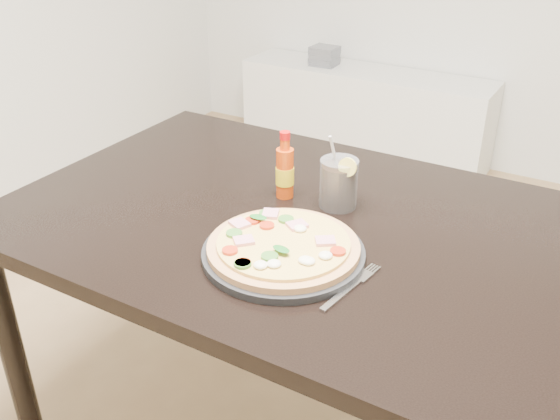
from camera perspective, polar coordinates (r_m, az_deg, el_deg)
The scene contains 8 objects.
dining_table at distance 1.47m, azimuth 2.36°, elevation -3.66°, with size 1.40×0.90×0.75m.
plate at distance 1.29m, azimuth 0.31°, elevation -3.97°, with size 0.34×0.34×0.02m, color black.
pizza at distance 1.28m, azimuth 0.26°, elevation -3.26°, with size 0.31×0.31×0.03m.
hot_sauce_bottle at distance 1.50m, azimuth 0.45°, elevation 3.54°, with size 0.05×0.05×0.17m.
cola_cup at distance 1.47m, azimuth 5.37°, elevation 2.36°, with size 0.10×0.09×0.18m.
fork at distance 1.21m, azimuth 6.65°, elevation -6.87°, with size 0.05×0.19×0.00m.
media_console at distance 3.59m, azimuth 7.67°, elevation 8.67°, with size 1.40×0.34×0.50m, color white.
cd_stack at distance 3.58m, azimuth 4.08°, elevation 13.88°, with size 0.14×0.12×0.10m.
Camera 1 is at (0.48, -1.06, 1.45)m, focal length 40.00 mm.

